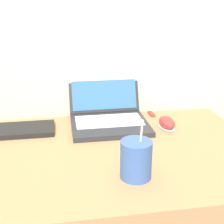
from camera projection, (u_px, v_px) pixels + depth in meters
name	position (u px, v px, depth m)	size (l,w,h in m)	color
laptop	(107.00, 110.00, 1.32)	(0.31, 0.35, 0.24)	#232326
drink_cup	(136.00, 159.00, 0.91)	(0.09, 0.09, 0.19)	#33518C
computer_mouse	(167.00, 123.00, 1.28)	(0.06, 0.11, 0.04)	#B2B2B7
external_keyboard	(6.00, 131.00, 1.22)	(0.37, 0.14, 0.02)	black
usb_stick	(151.00, 114.00, 1.42)	(0.02, 0.06, 0.01)	#B2261E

